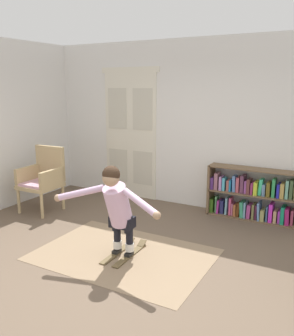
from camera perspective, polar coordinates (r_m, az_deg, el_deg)
name	(u,v)px	position (r m, az deg, el deg)	size (l,w,h in m)	color
ground_plane	(120,267)	(4.52, -4.27, -15.19)	(7.20, 7.20, 0.00)	brown
back_wall	(201,125)	(6.36, 8.50, 6.62)	(6.00, 0.10, 2.90)	silver
double_door	(130,133)	(6.95, -2.62, 5.44)	(1.22, 0.05, 2.45)	silver
rug	(124,254)	(4.80, -3.69, -13.36)	(2.19, 1.53, 0.01)	#8F7659
bookshelf	(258,198)	(6.09, 16.95, -4.55)	(1.63, 0.30, 0.84)	brown
wicker_chair	(43,177)	(6.48, -15.97, -1.42)	(0.61, 0.61, 1.10)	tan
skis_pair	(125,252)	(4.82, -3.51, -13.02)	(0.29, 0.76, 0.07)	brown
person_skier	(117,204)	(4.42, -4.74, -5.70)	(1.43, 0.60, 1.14)	white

